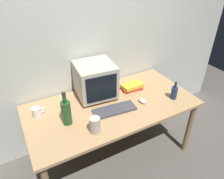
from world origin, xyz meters
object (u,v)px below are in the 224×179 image
(keyboard, at_px, (114,110))
(book_stack, at_px, (132,87))
(crt_monitor, at_px, (95,80))
(bottle_short, at_px, (174,92))
(metal_canister, at_px, (95,125))
(bottle_tall, at_px, (66,112))
(mug, at_px, (37,112))
(computer_mouse, at_px, (142,101))

(keyboard, bearing_deg, book_stack, 39.79)
(crt_monitor, relative_size, keyboard, 1.00)
(bottle_short, xyz_separation_m, metal_canister, (-0.93, -0.06, 0.00))
(bottle_tall, relative_size, mug, 2.80)
(crt_monitor, relative_size, bottle_tall, 1.25)
(computer_mouse, bearing_deg, book_stack, 74.44)
(bottle_tall, bearing_deg, crt_monitor, 34.39)
(book_stack, relative_size, metal_canister, 1.68)
(mug, bearing_deg, bottle_short, -16.42)
(mug, bearing_deg, crt_monitor, 4.26)
(keyboard, bearing_deg, mug, 162.99)
(bottle_tall, xyz_separation_m, mug, (-0.22, 0.23, -0.08))
(bottle_tall, bearing_deg, mug, 133.29)
(book_stack, bearing_deg, bottle_tall, -166.33)
(keyboard, bearing_deg, metal_canister, -142.89)
(book_stack, xyz_separation_m, metal_canister, (-0.64, -0.42, 0.04))
(book_stack, bearing_deg, mug, 178.17)
(bottle_tall, height_order, bottle_short, bottle_tall)
(crt_monitor, distance_m, bottle_short, 0.83)
(computer_mouse, height_order, metal_canister, metal_canister)
(crt_monitor, distance_m, mug, 0.64)
(bottle_short, bearing_deg, keyboard, 170.35)
(book_stack, xyz_separation_m, mug, (-1.03, 0.03, 0.01))
(bottle_short, bearing_deg, book_stack, 128.95)
(keyboard, distance_m, book_stack, 0.44)
(computer_mouse, distance_m, mug, 1.03)
(keyboard, relative_size, computer_mouse, 4.20)
(computer_mouse, distance_m, metal_canister, 0.63)
(mug, height_order, metal_canister, metal_canister)
(bottle_tall, bearing_deg, book_stack, 13.67)
(keyboard, xyz_separation_m, computer_mouse, (0.32, -0.01, 0.01))
(computer_mouse, height_order, bottle_tall, bottle_tall)
(bottle_short, xyz_separation_m, book_stack, (-0.29, 0.36, -0.04))
(crt_monitor, xyz_separation_m, book_stack, (0.41, -0.08, -0.16))
(keyboard, relative_size, book_stack, 1.66)
(keyboard, bearing_deg, bottle_tall, 179.53)
(crt_monitor, bearing_deg, keyboard, -81.46)
(computer_mouse, xyz_separation_m, mug, (-0.99, 0.29, 0.03))
(mug, relative_size, metal_canister, 0.80)
(keyboard, height_order, metal_canister, metal_canister)
(mug, xyz_separation_m, metal_canister, (0.39, -0.45, 0.03))
(book_stack, relative_size, mug, 2.11)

